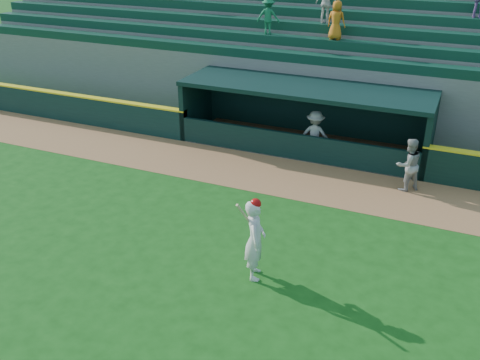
{
  "coord_description": "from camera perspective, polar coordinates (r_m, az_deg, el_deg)",
  "views": [
    {
      "loc": [
        5.47,
        -10.98,
        7.97
      ],
      "look_at": [
        0.0,
        1.6,
        1.3
      ],
      "focal_mm": 40.0,
      "sensor_mm": 36.0,
      "label": 1
    }
  ],
  "objects": [
    {
      "name": "dugout_player_front",
      "position": [
        18.06,
        17.52,
        1.57
      ],
      "size": [
        1.09,
        1.07,
        1.78
      ],
      "primitive_type": "imported",
      "rotation": [
        0.0,
        0.0,
        3.85
      ],
      "color": "gray",
      "rests_on": "ground"
    },
    {
      "name": "warning_track",
      "position": [
        18.59,
        4.06,
        0.49
      ],
      "size": [
        40.0,
        3.0,
        0.01
      ],
      "primitive_type": "cube",
      "color": "#95643B",
      "rests_on": "ground"
    },
    {
      "name": "wall_stripe_left",
      "position": [
        25.82,
        -21.29,
        9.04
      ],
      "size": [
        15.5,
        0.32,
        0.06
      ],
      "primitive_type": "cube",
      "color": "yellow",
      "rests_on": "field_wall_left"
    },
    {
      "name": "ground",
      "position": [
        14.63,
        -2.52,
        -7.11
      ],
      "size": [
        120.0,
        120.0,
        0.0
      ],
      "primitive_type": "plane",
      "color": "#144B12",
      "rests_on": "ground"
    },
    {
      "name": "field_wall_left",
      "position": [
        26.0,
        -21.07,
        7.72
      ],
      "size": [
        15.5,
        0.3,
        1.2
      ],
      "primitive_type": "cube",
      "color": "black",
      "rests_on": "ground"
    },
    {
      "name": "batter_at_plate",
      "position": [
        12.94,
        1.61,
        -6.28
      ],
      "size": [
        0.74,
        0.9,
        2.18
      ],
      "color": "silver",
      "rests_on": "ground"
    },
    {
      "name": "dugout",
      "position": [
        20.84,
        7.1,
        7.22
      ],
      "size": [
        9.4,
        2.8,
        2.46
      ],
      "color": "slate",
      "rests_on": "ground"
    },
    {
      "name": "dugout_player_inside",
      "position": [
        19.89,
        7.98,
        4.83
      ],
      "size": [
        1.24,
        0.82,
        1.79
      ],
      "primitive_type": "imported",
      "rotation": [
        0.0,
        0.0,
        3.29
      ],
      "color": "#989893",
      "rests_on": "ground"
    },
    {
      "name": "stands",
      "position": [
        24.81,
        10.4,
        12.51
      ],
      "size": [
        34.5,
        6.25,
        7.49
      ],
      "color": "slate",
      "rests_on": "ground"
    }
  ]
}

